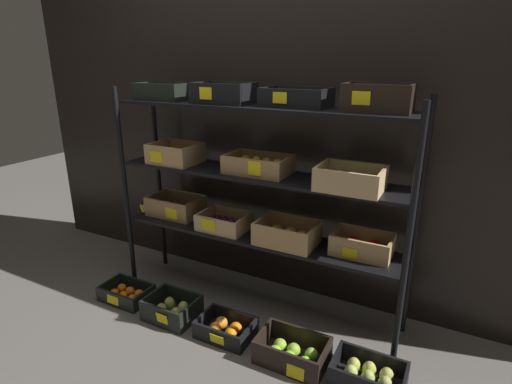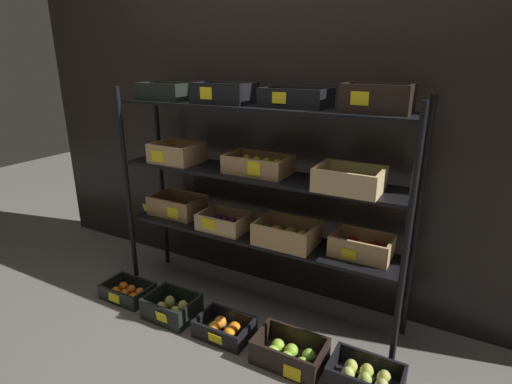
{
  "view_description": "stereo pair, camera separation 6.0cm",
  "coord_description": "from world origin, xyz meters",
  "views": [
    {
      "loc": [
        1.06,
        -2.03,
        1.55
      ],
      "look_at": [
        0.0,
        0.0,
        0.78
      ],
      "focal_mm": 28.27,
      "sensor_mm": 36.0,
      "label": 1
    },
    {
      "loc": [
        1.11,
        -2.0,
        1.55
      ],
      "look_at": [
        0.0,
        0.0,
        0.78
      ],
      "focal_mm": 28.27,
      "sensor_mm": 36.0,
      "label": 2
    }
  ],
  "objects": [
    {
      "name": "ground_plane",
      "position": [
        0.0,
        0.0,
        0.0
      ],
      "size": [
        10.0,
        10.0,
        0.0
      ],
      "primitive_type": "plane",
      "color": "#605B56"
    },
    {
      "name": "storefront_wall",
      "position": [
        0.0,
        0.37,
        1.23
      ],
      "size": [
        4.2,
        0.12,
        2.47
      ],
      "primitive_type": "cube",
      "color": "black",
      "rests_on": "ground_plane"
    },
    {
      "name": "display_rack",
      "position": [
        -0.0,
        0.0,
        0.9
      ],
      "size": [
        1.91,
        0.37,
        1.43
      ],
      "color": "black",
      "rests_on": "ground_plane"
    },
    {
      "name": "crate_ground_tangerine",
      "position": [
        -0.8,
        -0.35,
        0.04
      ],
      "size": [
        0.33,
        0.23,
        0.1
      ],
      "color": "black",
      "rests_on": "ground_plane"
    },
    {
      "name": "crate_ground_pear",
      "position": [
        -0.4,
        -0.36,
        0.06
      ],
      "size": [
        0.31,
        0.25,
        0.14
      ],
      "color": "black",
      "rests_on": "ground_plane"
    },
    {
      "name": "crate_ground_orange",
      "position": [
        -0.01,
        -0.36,
        0.04
      ],
      "size": [
        0.32,
        0.23,
        0.11
      ],
      "color": "black",
      "rests_on": "ground_plane"
    },
    {
      "name": "crate_ground_apple_green",
      "position": [
        0.41,
        -0.37,
        0.05
      ],
      "size": [
        0.37,
        0.24,
        0.14
      ],
      "color": "black",
      "rests_on": "ground_plane"
    },
    {
      "name": "crate_ground_rightmost_pear",
      "position": [
        0.81,
        -0.35,
        0.05
      ],
      "size": [
        0.36,
        0.23,
        0.12
      ],
      "color": "black",
      "rests_on": "ground_plane"
    }
  ]
}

